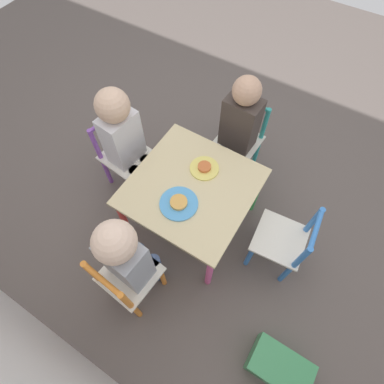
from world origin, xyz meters
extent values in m
plane|color=#5B514C|center=(0.00, 0.00, 0.00)|extent=(6.00, 6.00, 0.00)
cube|color=beige|center=(0.00, 0.00, 0.42)|extent=(0.63, 0.63, 0.02)
cylinder|color=green|center=(-0.28, -0.28, 0.20)|extent=(0.04, 0.04, 0.41)
cylinder|color=yellow|center=(0.28, -0.28, 0.20)|extent=(0.04, 0.04, 0.41)
cylinder|color=#E5599E|center=(-0.28, 0.28, 0.20)|extent=(0.04, 0.04, 0.41)
cylinder|color=#DB3D38|center=(0.28, 0.28, 0.20)|extent=(0.04, 0.04, 0.41)
cube|color=silver|center=(-0.02, -0.52, 0.27)|extent=(0.27, 0.27, 0.02)
cylinder|color=teal|center=(0.09, -0.41, 0.13)|extent=(0.03, 0.03, 0.27)
cylinder|color=teal|center=(-0.13, -0.40, 0.13)|extent=(0.03, 0.03, 0.27)
cylinder|color=teal|center=(0.08, -0.63, 0.13)|extent=(0.03, 0.03, 0.27)
cylinder|color=teal|center=(-0.14, -0.62, 0.13)|extent=(0.03, 0.03, 0.27)
cylinder|color=teal|center=(0.08, -0.63, 0.39)|extent=(0.03, 0.03, 0.25)
cylinder|color=teal|center=(-0.14, -0.62, 0.39)|extent=(0.03, 0.03, 0.25)
cylinder|color=teal|center=(-0.03, -0.62, 0.51)|extent=(0.21, 0.03, 0.02)
cube|color=silver|center=(0.04, 0.51, 0.27)|extent=(0.28, 0.28, 0.02)
cylinder|color=orange|center=(-0.07, 0.42, 0.13)|extent=(0.03, 0.03, 0.27)
cylinder|color=orange|center=(0.14, 0.40, 0.13)|extent=(0.03, 0.03, 0.27)
cylinder|color=orange|center=(-0.05, 0.63, 0.13)|extent=(0.03, 0.03, 0.27)
cylinder|color=orange|center=(0.16, 0.61, 0.13)|extent=(0.03, 0.03, 0.27)
cylinder|color=orange|center=(-0.05, 0.63, 0.39)|extent=(0.03, 0.03, 0.25)
cylinder|color=orange|center=(0.16, 0.61, 0.39)|extent=(0.03, 0.03, 0.25)
cylinder|color=orange|center=(0.05, 0.62, 0.51)|extent=(0.21, 0.04, 0.02)
cube|color=silver|center=(0.51, -0.05, 0.27)|extent=(0.29, 0.29, 0.02)
cylinder|color=#8E51BC|center=(0.42, 0.06, 0.13)|extent=(0.03, 0.03, 0.27)
cylinder|color=#8E51BC|center=(0.40, -0.15, 0.13)|extent=(0.03, 0.03, 0.27)
cylinder|color=#8E51BC|center=(0.63, 0.04, 0.13)|extent=(0.03, 0.03, 0.27)
cylinder|color=#8E51BC|center=(0.61, -0.17, 0.13)|extent=(0.03, 0.03, 0.27)
cylinder|color=#8E51BC|center=(0.63, 0.04, 0.39)|extent=(0.03, 0.03, 0.25)
cylinder|color=#8E51BC|center=(0.61, -0.17, 0.39)|extent=(0.03, 0.03, 0.25)
cylinder|color=#8E51BC|center=(0.62, -0.06, 0.51)|extent=(0.05, 0.21, 0.02)
cube|color=silver|center=(-0.51, -0.05, 0.27)|extent=(0.28, 0.28, 0.02)
cylinder|color=#387AD1|center=(-0.40, -0.14, 0.13)|extent=(0.03, 0.03, 0.27)
cylinder|color=#387AD1|center=(-0.42, 0.07, 0.13)|extent=(0.03, 0.03, 0.27)
cylinder|color=#387AD1|center=(-0.61, -0.16, 0.13)|extent=(0.03, 0.03, 0.27)
cylinder|color=#387AD1|center=(-0.63, 0.05, 0.13)|extent=(0.03, 0.03, 0.27)
cylinder|color=#387AD1|center=(-0.61, -0.16, 0.39)|extent=(0.03, 0.03, 0.25)
cylinder|color=#387AD1|center=(-0.63, 0.05, 0.39)|extent=(0.03, 0.03, 0.25)
cylinder|color=#387AD1|center=(-0.62, -0.06, 0.51)|extent=(0.04, 0.21, 0.02)
cylinder|color=#4C608E|center=(0.03, -0.40, 0.14)|extent=(0.07, 0.07, 0.28)
cylinder|color=#4C608E|center=(-0.07, -0.39, 0.14)|extent=(0.07, 0.07, 0.28)
cube|color=#423833|center=(-0.02, -0.50, 0.45)|extent=(0.21, 0.15, 0.34)
sphere|color=tan|center=(-0.02, -0.50, 0.69)|extent=(0.16, 0.16, 0.16)
cylinder|color=#4C608E|center=(-0.02, 0.40, 0.14)|extent=(0.07, 0.07, 0.28)
cylinder|color=#4C608E|center=(0.08, 0.39, 0.14)|extent=(0.07, 0.07, 0.28)
cube|color=#999EA8|center=(0.04, 0.49, 0.44)|extent=(0.21, 0.16, 0.32)
sphere|color=beige|center=(0.04, 0.49, 0.67)|extent=(0.18, 0.18, 0.18)
cylinder|color=#7A6B5B|center=(0.40, 0.01, 0.14)|extent=(0.07, 0.07, 0.28)
cylinder|color=#7A6B5B|center=(0.39, -0.09, 0.14)|extent=(0.07, 0.07, 0.28)
cube|color=silver|center=(0.49, -0.05, 0.45)|extent=(0.16, 0.21, 0.34)
sphere|color=#DBB293|center=(0.49, -0.05, 0.69)|extent=(0.18, 0.18, 0.18)
cylinder|color=#EADB66|center=(0.00, -0.13, 0.43)|extent=(0.16, 0.16, 0.01)
cylinder|color=#CC6633|center=(0.00, -0.13, 0.45)|extent=(0.07, 0.07, 0.02)
cylinder|color=#4C9EE0|center=(0.00, 0.13, 0.43)|extent=(0.19, 0.19, 0.01)
cylinder|color=gold|center=(0.00, 0.13, 0.45)|extent=(0.09, 0.09, 0.02)
cube|color=#3D8E56|center=(-0.79, 0.47, 0.06)|extent=(0.29, 0.18, 0.12)
camera|label=1|loc=(-0.42, 0.68, 1.75)|focal=28.00mm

